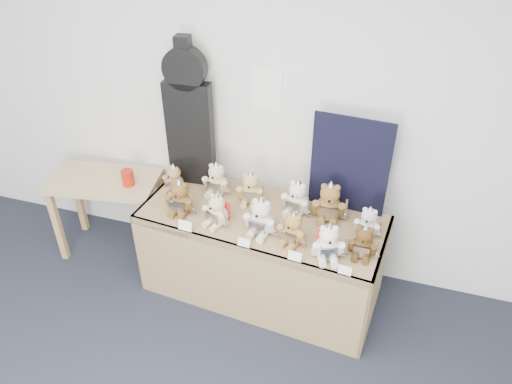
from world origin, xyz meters
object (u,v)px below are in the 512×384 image
(teddy_back_centre_right, at_px, (297,199))
(teddy_back_left, at_px, (217,180))
(teddy_back_right, at_px, (329,203))
(teddy_back_far_left, at_px, (174,180))
(teddy_front_left, at_px, (217,211))
(display_table, at_px, (258,239))
(teddy_back_end, at_px, (368,223))
(side_table, at_px, (107,192))
(teddy_front_far_left, at_px, (180,199))
(teddy_front_end, at_px, (363,243))
(teddy_front_right, at_px, (293,230))
(teddy_front_far_right, at_px, (328,243))
(teddy_front_centre, at_px, (261,218))
(teddy_back_centre_left, at_px, (251,189))
(guitar_case, at_px, (189,116))
(red_cup, at_px, (128,178))

(teddy_back_centre_right, bearing_deg, teddy_back_left, -169.56)
(teddy_back_right, xyz_separation_m, teddy_back_far_left, (-1.16, -0.00, -0.03))
(teddy_front_left, distance_m, teddy_back_far_left, 0.52)
(display_table, distance_m, teddy_back_end, 0.77)
(side_table, distance_m, teddy_back_far_left, 0.66)
(teddy_front_far_left, xyz_separation_m, teddy_front_end, (1.28, -0.08, -0.01))
(teddy_back_left, height_order, teddy_back_centre_right, teddy_back_centre_right)
(teddy_front_right, bearing_deg, teddy_back_right, 76.27)
(teddy_front_far_right, bearing_deg, teddy_front_far_left, 153.85)
(teddy_front_centre, bearing_deg, teddy_back_end, 22.25)
(teddy_front_centre, relative_size, teddy_back_centre_left, 1.12)
(side_table, bearing_deg, teddy_front_right, -19.93)
(teddy_back_centre_right, relative_size, teddy_back_far_left, 1.21)
(guitar_case, relative_size, teddy_front_far_left, 3.95)
(teddy_back_centre_right, bearing_deg, guitar_case, -175.15)
(red_cup, bearing_deg, side_table, 177.17)
(display_table, xyz_separation_m, teddy_front_left, (-0.27, -0.09, 0.26))
(teddy_front_far_left, distance_m, teddy_front_left, 0.29)
(teddy_front_right, height_order, teddy_back_end, teddy_front_right)
(teddy_back_right, bearing_deg, teddy_front_end, -54.99)
(side_table, bearing_deg, teddy_back_end, -11.32)
(display_table, relative_size, teddy_back_far_left, 7.45)
(teddy_front_end, bearing_deg, teddy_back_left, 162.80)
(teddy_back_centre_right, relative_size, teddy_back_right, 0.90)
(red_cup, bearing_deg, teddy_front_centre, -13.20)
(teddy_front_left, xyz_separation_m, teddy_front_end, (0.99, -0.03, -0.00))
(teddy_front_far_left, distance_m, teddy_back_right, 1.03)
(teddy_front_end, bearing_deg, guitar_case, 161.65)
(display_table, distance_m, teddy_front_left, 0.38)
(red_cup, distance_m, teddy_back_end, 1.82)
(teddy_back_left, distance_m, teddy_back_centre_left, 0.27)
(teddy_front_far_left, bearing_deg, teddy_back_far_left, 124.46)
(teddy_front_left, height_order, teddy_back_far_left, teddy_front_left)
(guitar_case, distance_m, teddy_back_far_left, 0.49)
(guitar_case, bearing_deg, teddy_back_left, -28.25)
(teddy_back_centre_left, bearing_deg, teddy_back_right, -9.64)
(teddy_front_centre, bearing_deg, teddy_front_left, -174.61)
(side_table, xyz_separation_m, teddy_back_right, (1.77, 0.01, 0.27))
(teddy_front_left, relative_size, teddy_front_right, 0.99)
(teddy_back_centre_left, bearing_deg, teddy_back_centre_right, -11.37)
(teddy_front_right, relative_size, teddy_back_centre_left, 0.98)
(teddy_front_far_left, relative_size, teddy_front_far_right, 1.01)
(teddy_front_left, xyz_separation_m, teddy_back_centre_left, (0.14, 0.31, 0.00))
(teddy_front_end, bearing_deg, teddy_back_far_left, 169.01)
(red_cup, relative_size, teddy_front_end, 0.50)
(side_table, height_order, red_cup, red_cup)
(teddy_front_left, relative_size, teddy_front_end, 1.03)
(teddy_front_right, bearing_deg, teddy_front_left, -169.72)
(display_table, bearing_deg, teddy_front_far_left, -169.82)
(teddy_back_left, bearing_deg, teddy_front_left, -65.33)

